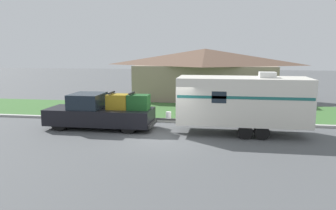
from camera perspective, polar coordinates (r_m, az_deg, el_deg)
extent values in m
plane|color=#515456|center=(15.98, -0.20, -5.92)|extent=(120.00, 120.00, 0.00)
cube|color=#ADADA8|center=(19.57, 1.57, -2.85)|extent=(80.00, 0.30, 0.14)
cube|color=#3D6B33|center=(23.13, 2.75, -1.08)|extent=(80.00, 7.00, 0.03)
cube|color=gray|center=(29.57, 6.39, 4.06)|extent=(11.80, 6.21, 2.99)
pyramid|color=brown|center=(29.45, 6.46, 8.34)|extent=(12.74, 6.70, 1.43)
cube|color=#4C3828|center=(26.57, 6.05, 2.50)|extent=(1.00, 0.06, 2.10)
cylinder|color=black|center=(18.45, -18.41, -2.89)|extent=(0.90, 0.28, 0.90)
cylinder|color=black|center=(19.97, -16.13, -1.86)|extent=(0.90, 0.28, 0.90)
cylinder|color=black|center=(17.04, -6.90, -3.46)|extent=(0.90, 0.28, 0.90)
cylinder|color=black|center=(18.68, -5.44, -2.29)|extent=(0.90, 0.28, 0.90)
cube|color=black|center=(18.87, -15.39, -1.76)|extent=(3.23, 2.10, 0.87)
cube|color=#19232D|center=(18.50, -13.86, 0.72)|extent=(1.68, 1.93, 0.81)
cube|color=black|center=(17.88, -6.89, -2.09)|extent=(2.56, 2.10, 0.87)
cube|color=#333333|center=(17.63, -2.66, -3.24)|extent=(0.12, 1.89, 0.20)
cube|color=olive|center=(17.89, -8.68, 0.58)|extent=(1.15, 0.88, 0.80)
cube|color=black|center=(17.94, -9.84, 2.13)|extent=(0.10, 0.97, 0.08)
cube|color=#194C1E|center=(17.58, -5.17, 0.50)|extent=(1.15, 0.88, 0.80)
cube|color=black|center=(17.61, -6.36, 2.07)|extent=(0.10, 0.97, 0.08)
cylinder|color=black|center=(16.30, 13.34, -4.59)|extent=(0.71, 0.22, 0.71)
cylinder|color=black|center=(18.36, 12.86, -3.01)|extent=(0.71, 0.22, 0.71)
cylinder|color=black|center=(16.38, 16.06, -4.64)|extent=(0.71, 0.22, 0.71)
cylinder|color=black|center=(18.43, 15.28, -3.06)|extent=(0.71, 0.22, 0.71)
cube|color=silver|center=(17.06, 12.81, 0.81)|extent=(6.52, 2.40, 2.33)
cube|color=#1E6660|center=(15.83, 13.13, 1.21)|extent=(6.39, 0.01, 0.14)
cube|color=#383838|center=(17.43, -0.11, -2.50)|extent=(1.21, 0.12, 0.10)
cylinder|color=silver|center=(17.37, 0.09, -1.77)|extent=(0.28, 0.28, 0.36)
cube|color=silver|center=(17.04, 16.93, 5.05)|extent=(0.80, 0.68, 0.28)
cube|color=#19232D|center=(15.79, 8.88, 1.32)|extent=(0.70, 0.01, 0.56)
cylinder|color=brown|center=(20.98, -8.18, -0.85)|extent=(0.09, 0.09, 1.05)
cube|color=silver|center=(20.87, -8.22, 0.86)|extent=(0.48, 0.20, 0.22)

